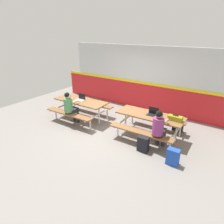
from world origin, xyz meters
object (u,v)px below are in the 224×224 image
at_px(picnic_table_right, 150,120).
at_px(satchel_spare, 173,157).
at_px(student_nearer, 70,106).
at_px(laptop_dark, 153,113).
at_px(backpack_dark, 143,144).
at_px(student_further, 159,127).
at_px(toolbox_grey, 175,118).
at_px(picnic_table_left, 81,104).
at_px(tote_bag_bright, 178,126).
at_px(laptop_silver, 81,99).

relative_size(picnic_table_right, satchel_spare, 4.69).
bearing_deg(picnic_table_right, student_nearer, -163.66).
xyz_separation_m(laptop_dark, backpack_dark, (0.16, -0.90, -0.57)).
bearing_deg(satchel_spare, laptop_dark, 135.40).
height_order(student_nearer, backpack_dark, student_nearer).
bearing_deg(picnic_table_right, student_further, -46.94).
bearing_deg(toolbox_grey, picnic_table_left, -176.03).
distance_m(picnic_table_left, satchel_spare, 3.86).
xyz_separation_m(picnic_table_right, student_nearer, (-2.65, -0.78, 0.13)).
distance_m(toolbox_grey, backpack_dark, 1.19).
bearing_deg(laptop_dark, picnic_table_right, -150.38).
relative_size(picnic_table_right, student_nearer, 1.71).
height_order(picnic_table_left, student_further, student_further).
bearing_deg(student_nearer, backpack_dark, -1.64).
bearing_deg(tote_bag_bright, student_nearer, -153.73).
bearing_deg(picnic_table_left, backpack_dark, -12.44).
bearing_deg(student_further, laptop_silver, 173.54).
relative_size(picnic_table_right, laptop_silver, 6.35).
xyz_separation_m(picnic_table_left, toolbox_grey, (3.43, 0.24, 0.23)).
distance_m(picnic_table_left, laptop_silver, 0.21).
bearing_deg(student_further, tote_bag_bright, 83.80).
xyz_separation_m(student_further, backpack_dark, (-0.28, -0.31, -0.49)).
xyz_separation_m(laptop_silver, toolbox_grey, (3.45, 0.20, 0.02)).
distance_m(laptop_silver, laptop_dark, 2.76).
bearing_deg(laptop_dark, laptop_silver, -175.39).
height_order(laptop_silver, toolbox_grey, laptop_silver).
height_order(picnic_table_right, toolbox_grey, toolbox_grey).
bearing_deg(toolbox_grey, student_further, -114.17).
xyz_separation_m(picnic_table_right, toolbox_grey, (0.76, 0.02, 0.23)).
bearing_deg(laptop_silver, satchel_spare, -11.84).
bearing_deg(laptop_silver, student_further, -6.46).
bearing_deg(tote_bag_bright, toolbox_grey, -83.19).
bearing_deg(satchel_spare, picnic_table_left, 168.64).
relative_size(tote_bag_bright, satchel_spare, 0.98).
relative_size(laptop_silver, satchel_spare, 0.74).
xyz_separation_m(student_nearer, laptop_dark, (2.72, 0.82, 0.08)).
bearing_deg(laptop_silver, backpack_dark, -13.06).
height_order(student_further, tote_bag_bright, student_further).
distance_m(laptop_silver, satchel_spare, 3.91).
bearing_deg(backpack_dark, satchel_spare, -7.70).
xyz_separation_m(picnic_table_right, laptop_silver, (-2.69, -0.18, 0.21)).
height_order(student_further, laptop_dark, student_further).
distance_m(toolbox_grey, tote_bag_bright, 1.05).
bearing_deg(student_further, picnic_table_left, 174.17).
xyz_separation_m(student_further, tote_bag_bright, (0.15, 1.40, -0.51)).
xyz_separation_m(picnic_table_right, tote_bag_bright, (0.66, 0.86, -0.38)).
bearing_deg(laptop_dark, backpack_dark, -80.07).
bearing_deg(picnic_table_left, tote_bag_bright, 17.93).
bearing_deg(satchel_spare, toolbox_grey, 108.72).
xyz_separation_m(picnic_table_left, laptop_silver, (-0.02, 0.04, 0.21)).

